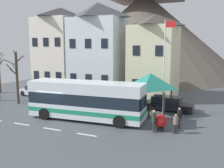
# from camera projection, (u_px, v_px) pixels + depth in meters

# --- Properties ---
(ground_plane) EXTENTS (40.00, 60.00, 0.07)m
(ground_plane) POSITION_uv_depth(u_px,v_px,m) (55.00, 119.00, 21.62)
(ground_plane) COLOR #495055
(townhouse_00) EXTENTS (5.35, 7.03, 11.44)m
(townhouse_00) POSITION_uv_depth(u_px,v_px,m) (62.00, 49.00, 35.13)
(townhouse_00) COLOR silver
(townhouse_00) RESTS_ON ground_plane
(townhouse_01) EXTENTS (6.46, 5.28, 11.57)m
(townhouse_01) POSITION_uv_depth(u_px,v_px,m) (98.00, 49.00, 31.88)
(townhouse_01) COLOR silver
(townhouse_01) RESTS_ON ground_plane
(townhouse_02) EXTENTS (5.02, 6.32, 9.89)m
(townhouse_02) POSITION_uv_depth(u_px,v_px,m) (154.00, 57.00, 29.60)
(townhouse_02) COLOR beige
(townhouse_02) RESTS_ON ground_plane
(hilltop_castle) EXTENTS (40.53, 40.53, 23.66)m
(hilltop_castle) POSITION_uv_depth(u_px,v_px,m) (144.00, 31.00, 53.46)
(hilltop_castle) COLOR #5E544A
(hilltop_castle) RESTS_ON ground_plane
(transit_bus) EXTENTS (10.08, 3.30, 3.25)m
(transit_bus) POSITION_uv_depth(u_px,v_px,m) (86.00, 101.00, 21.08)
(transit_bus) COLOR white
(transit_bus) RESTS_ON ground_plane
(bus_shelter) EXTENTS (3.60, 3.60, 3.77)m
(bus_shelter) POSITION_uv_depth(u_px,v_px,m) (151.00, 81.00, 22.73)
(bus_shelter) COLOR #473D33
(bus_shelter) RESTS_ON ground_plane
(parked_car_00) EXTENTS (4.46, 2.43, 1.31)m
(parked_car_00) POSITION_uv_depth(u_px,v_px,m) (36.00, 91.00, 31.19)
(parked_car_00) COLOR silver
(parked_car_00) RESTS_ON ground_plane
(parked_car_01) EXTENTS (4.55, 2.04, 1.42)m
(parked_car_01) POSITION_uv_depth(u_px,v_px,m) (80.00, 94.00, 28.74)
(parked_car_01) COLOR slate
(parked_car_01) RESTS_ON ground_plane
(parked_car_02) EXTENTS (4.65, 1.99, 1.36)m
(parked_car_02) POSITION_uv_depth(u_px,v_px,m) (168.00, 104.00, 24.26)
(parked_car_02) COLOR black
(parked_car_02) RESTS_ON ground_plane
(pedestrian_00) EXTENTS (0.36, 0.40, 1.58)m
(pedestrian_00) POSITION_uv_depth(u_px,v_px,m) (179.00, 117.00, 19.00)
(pedestrian_00) COLOR #2D2D38
(pedestrian_00) RESTS_ON ground_plane
(pedestrian_01) EXTENTS (0.30, 0.33, 1.57)m
(pedestrian_01) POSITION_uv_depth(u_px,v_px,m) (149.00, 109.00, 21.27)
(pedestrian_01) COLOR #38332D
(pedestrian_01) RESTS_ON ground_plane
(pedestrian_02) EXTENTS (0.37, 0.36, 1.45)m
(pedestrian_02) POSITION_uv_depth(u_px,v_px,m) (176.00, 123.00, 17.79)
(pedestrian_02) COLOR #2D2D38
(pedestrian_02) RESTS_ON ground_plane
(pedestrian_03) EXTENTS (0.30, 0.31, 1.66)m
(pedestrian_03) POSITION_uv_depth(u_px,v_px,m) (154.00, 119.00, 18.07)
(pedestrian_03) COLOR #38332D
(pedestrian_03) RESTS_ON ground_plane
(public_bench) EXTENTS (1.74, 0.48, 0.87)m
(public_bench) POSITION_uv_depth(u_px,v_px,m) (140.00, 103.00, 25.16)
(public_bench) COLOR #33473D
(public_bench) RESTS_ON ground_plane
(flagpole) EXTENTS (0.95, 0.10, 8.45)m
(flagpole) POSITION_uv_depth(u_px,v_px,m) (165.00, 62.00, 22.22)
(flagpole) COLOR silver
(flagpole) RESTS_ON ground_plane
(harbour_buoy) EXTENTS (0.99, 0.99, 1.24)m
(harbour_buoy) POSITION_uv_depth(u_px,v_px,m) (160.00, 122.00, 18.43)
(harbour_buoy) COLOR black
(harbour_buoy) RESTS_ON ground_plane
(bare_tree_02) EXTENTS (1.81, 2.64, 5.76)m
(bare_tree_02) POSITION_uv_depth(u_px,v_px,m) (17.00, 76.00, 26.78)
(bare_tree_02) COLOR #47382D
(bare_tree_02) RESTS_ON ground_plane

